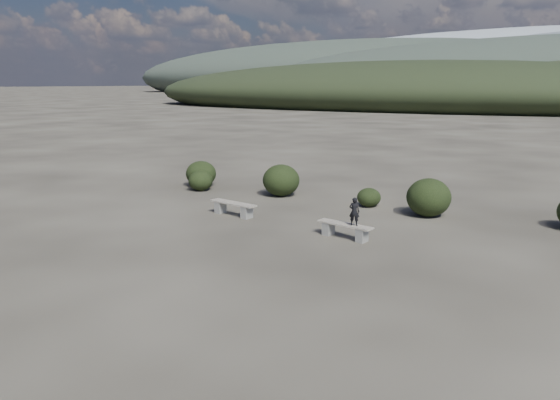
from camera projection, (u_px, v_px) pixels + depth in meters
The scene contains 9 objects.
ground at pixel (208, 265), 14.29m from camera, with size 1200.00×1200.00×0.00m, color #292620.
bench_left at pixel (233, 208), 19.51m from camera, with size 1.97×0.68×0.48m.
bench_right at pixel (345, 229), 16.66m from camera, with size 1.87×0.68×0.46m.
seated_person at pixel (354, 211), 16.33m from camera, with size 0.32×0.21×0.87m, color black.
shrub_a at pixel (201, 181), 24.03m from camera, with size 1.07×1.07×0.87m, color black.
shrub_b at pixel (281, 180), 22.86m from camera, with size 1.55×1.55×1.33m, color black.
shrub_c at pixel (369, 197), 20.90m from camera, with size 0.91×0.91×0.73m, color black.
shrub_d at pixel (429, 197), 19.35m from camera, with size 1.56×1.56×1.36m, color black.
shrub_f at pixel (201, 174), 24.99m from camera, with size 1.38×1.38×1.17m, color black.
Camera 1 is at (8.50, -10.79, 4.67)m, focal length 35.00 mm.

